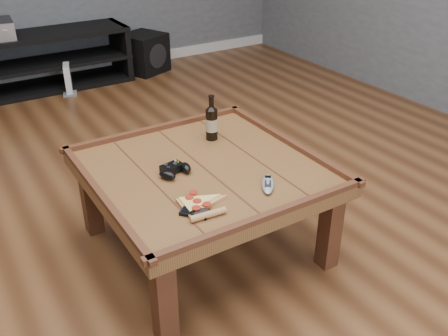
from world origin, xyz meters
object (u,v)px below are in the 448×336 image
media_console (49,61)px  smartphone (195,212)px  beer_bottle (212,122)px  pizza_slice (199,205)px  remote_control (268,184)px  coffee_table (204,179)px  game_console (68,80)px  subwoofer (144,53)px  game_controller (175,170)px

media_console → smartphone: bearing=-94.0°
media_console → beer_bottle: beer_bottle is taller
pizza_slice → remote_control: size_ratio=1.75×
smartphone → remote_control: remote_control is taller
coffee_table → media_console: 2.75m
pizza_slice → game_console: 2.83m
beer_bottle → remote_control: bearing=-94.1°
beer_bottle → smartphone: (-0.40, -0.55, -0.09)m
coffee_table → beer_bottle: 0.34m
beer_bottle → remote_control: beer_bottle is taller
beer_bottle → media_console: bearing=94.3°
remote_control → beer_bottle: bearing=122.6°
smartphone → subwoofer: size_ratio=0.26×
coffee_table → smartphone: bearing=-124.8°
game_controller → pizza_slice: 0.29m
media_console → subwoofer: media_console is taller
pizza_slice → game_console: (0.26, 2.79, -0.34)m
coffee_table → pizza_slice: (-0.18, -0.27, 0.07)m
subwoofer → remote_control: bearing=-126.4°
beer_bottle → pizza_slice: bearing=-125.5°
media_console → smartphone: 3.08m
coffee_table → game_console: bearing=88.2°
media_console → smartphone: (-0.22, -3.06, 0.21)m
media_console → game_console: 0.28m
smartphone → coffee_table: bearing=15.2°
smartphone → remote_control: (0.36, 0.02, 0.00)m
beer_bottle → game_console: size_ratio=0.91×
beer_bottle → smartphone: beer_bottle is taller
coffee_table → pizza_slice: size_ratio=3.67×
coffee_table → pizza_slice: pizza_slice is taller
game_controller → remote_control: size_ratio=1.06×
media_console → beer_bottle: (0.19, -2.51, 0.30)m
coffee_table → game_controller: (-0.14, 0.01, 0.08)m
smartphone → game_console: (0.30, 2.83, -0.34)m
remote_control → pizza_slice: bearing=-146.5°
media_console → pizza_slice: bearing=-93.4°
beer_bottle → game_console: 2.32m
remote_control → game_console: size_ratio=0.62×
game_console → game_controller: bearing=-78.5°
game_controller → game_console: game_controller is taller
smartphone → game_console: size_ratio=0.49×
pizza_slice → smartphone: (-0.04, -0.04, -0.00)m
coffee_table → smartphone: size_ratio=8.23×
game_controller → smartphone: 0.33m
subwoofer → game_controller: bearing=-133.4°
coffee_table → game_controller: bearing=174.4°
coffee_table → beer_bottle: size_ratio=4.41×
game_controller → subwoofer: bearing=59.7°
game_controller → game_console: bearing=75.5°
coffee_table → media_console: (0.00, 2.75, -0.15)m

